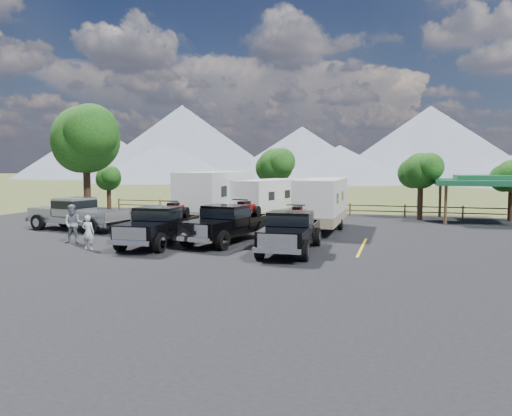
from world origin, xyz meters
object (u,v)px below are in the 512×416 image
(rig_right, at_px, (291,230))
(person_b, at_px, (73,224))
(trailer_left, at_px, (216,197))
(pavilion, at_px, (482,182))
(tree_big_nw, at_px, (85,140))
(trailer_center, at_px, (268,200))
(trailer_right, at_px, (322,203))
(rig_left, at_px, (160,224))
(rig_center, at_px, (228,222))
(pickup_silver, at_px, (77,213))
(person_a, at_px, (88,232))

(rig_right, bearing_deg, person_b, -178.59)
(rig_right, xyz_separation_m, trailer_left, (-6.78, 8.35, 0.82))
(pavilion, bearing_deg, tree_big_nw, -162.66)
(pavilion, xyz_separation_m, trailer_center, (-13.76, -4.88, -1.23))
(rig_right, height_order, person_b, rig_right)
(rig_right, xyz_separation_m, trailer_right, (0.19, 7.74, 0.62))
(rig_left, distance_m, rig_center, 3.37)
(person_b, bearing_deg, trailer_right, 15.67)
(rig_left, xyz_separation_m, rig_center, (2.96, 1.61, 0.01))
(tree_big_nw, height_order, trailer_left, tree_big_nw)
(trailer_center, bearing_deg, rig_center, -76.67)
(rig_left, distance_m, trailer_left, 8.25)
(pickup_silver, bearing_deg, rig_center, 89.31)
(pavilion, relative_size, pickup_silver, 0.92)
(trailer_left, bearing_deg, person_b, -114.69)
(person_a, bearing_deg, trailer_left, -106.59)
(rig_center, xyz_separation_m, trailer_right, (3.80, 5.98, 0.58))
(tree_big_nw, distance_m, person_a, 12.35)
(trailer_center, height_order, pickup_silver, trailer_center)
(pavilion, xyz_separation_m, trailer_left, (-16.75, -6.81, -0.95))
(rig_center, bearing_deg, rig_left, -140.71)
(person_b, bearing_deg, pavilion, 15.68)
(pickup_silver, bearing_deg, pavilion, 125.49)
(person_a, bearing_deg, trailer_right, -137.53)
(pavilion, xyz_separation_m, pickup_silver, (-23.74, -11.59, -1.74))
(rig_left, relative_size, trailer_right, 0.72)
(tree_big_nw, relative_size, trailer_left, 0.80)
(rig_left, bearing_deg, tree_big_nw, 139.30)
(rig_left, distance_m, rig_right, 6.57)
(rig_left, distance_m, person_b, 4.40)
(trailer_center, bearing_deg, person_a, -100.66)
(tree_big_nw, relative_size, pavilion, 1.26)
(rig_center, height_order, person_a, rig_center)
(rig_center, distance_m, trailer_right, 7.11)
(rig_center, distance_m, person_a, 6.66)
(person_a, xyz_separation_m, person_b, (-1.88, 1.47, 0.16))
(trailer_left, distance_m, trailer_center, 3.57)
(rig_left, distance_m, trailer_right, 10.18)
(rig_center, xyz_separation_m, pickup_silver, (-10.15, 1.82, -0.01))
(pickup_silver, relative_size, person_b, 3.49)
(rig_right, relative_size, person_b, 3.21)
(trailer_center, xyz_separation_m, person_a, (-5.24, -12.42, -0.72))
(tree_big_nw, bearing_deg, trailer_center, 14.69)
(trailer_left, bearing_deg, pickup_silver, -145.78)
(pickup_silver, bearing_deg, tree_big_nw, -144.05)
(tree_big_nw, distance_m, rig_center, 13.90)
(rig_left, bearing_deg, rig_center, 25.92)
(trailer_center, xyz_separation_m, trailer_right, (3.97, -2.54, 0.08))
(pickup_silver, height_order, person_a, pickup_silver)
(pickup_silver, bearing_deg, trailer_center, 133.36)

